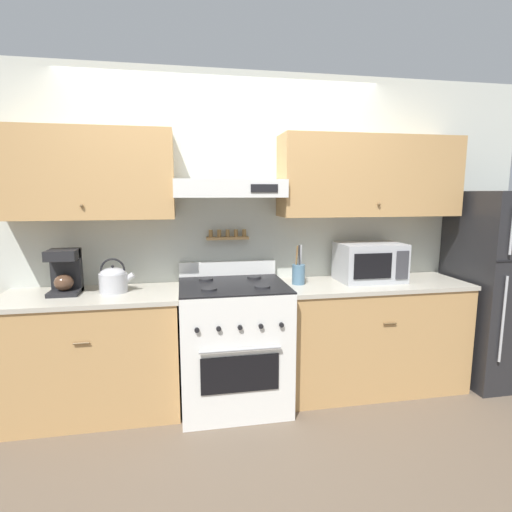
{
  "coord_description": "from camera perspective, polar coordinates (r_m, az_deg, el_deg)",
  "views": [
    {
      "loc": [
        -0.36,
        -2.62,
        1.6
      ],
      "look_at": [
        0.17,
        0.26,
        1.14
      ],
      "focal_mm": 28.0,
      "sensor_mm": 36.0,
      "label": 1
    }
  ],
  "objects": [
    {
      "name": "ground_plane",
      "position": [
        3.09,
        -2.5,
        -22.29
      ],
      "size": [
        16.0,
        16.0,
        0.0
      ],
      "primitive_type": "plane",
      "color": "brown"
    },
    {
      "name": "stove_range",
      "position": [
        3.11,
        -3.24,
        -12.37
      ],
      "size": [
        0.79,
        0.73,
        1.05
      ],
      "color": "white",
      "rests_on": "ground_plane"
    },
    {
      "name": "microwave",
      "position": [
        3.39,
        15.93,
        -0.82
      ],
      "size": [
        0.52,
        0.36,
        0.31
      ],
      "color": "#ADAFB5",
      "rests_on": "counter_right"
    },
    {
      "name": "counter_right",
      "position": [
        3.49,
        15.98,
        -10.72
      ],
      "size": [
        1.5,
        0.62,
        0.89
      ],
      "color": "tan",
      "rests_on": "ground_plane"
    },
    {
      "name": "tea_kettle",
      "position": [
        3.07,
        -19.68,
        -3.12
      ],
      "size": [
        0.25,
        0.2,
        0.25
      ],
      "color": "#B7B7BC",
      "rests_on": "counter_left"
    },
    {
      "name": "coffee_maker",
      "position": [
        3.16,
        -25.63,
        -2.01
      ],
      "size": [
        0.2,
        0.22,
        0.32
      ],
      "color": "black",
      "rests_on": "counter_left"
    },
    {
      "name": "refrigerator",
      "position": [
        4.03,
        31.87,
        -3.77
      ],
      "size": [
        0.79,
        0.69,
        1.62
      ],
      "color": "#232326",
      "rests_on": "ground_plane"
    },
    {
      "name": "utensil_crock",
      "position": [
        3.16,
        6.09,
        -2.48
      ],
      "size": [
        0.1,
        0.1,
        0.31
      ],
      "color": "slate",
      "rests_on": "counter_right"
    },
    {
      "name": "wall_back",
      "position": [
        3.22,
        -3.15,
        6.05
      ],
      "size": [
        5.2,
        0.46,
        2.55
      ],
      "color": "silver",
      "rests_on": "ground_plane"
    },
    {
      "name": "counter_left",
      "position": [
        3.22,
        -22.23,
        -12.77
      ],
      "size": [
        1.25,
        0.62,
        0.89
      ],
      "color": "tan",
      "rests_on": "ground_plane"
    }
  ]
}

